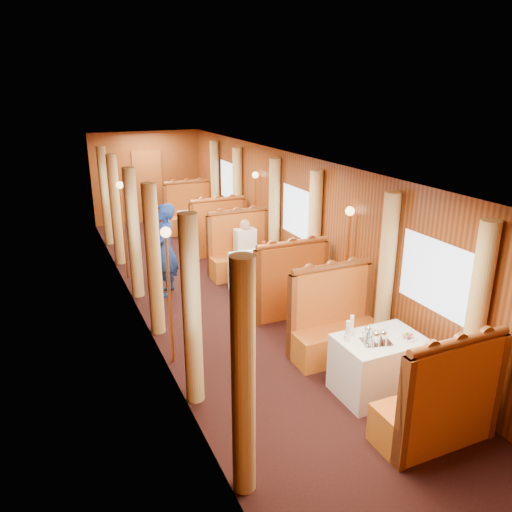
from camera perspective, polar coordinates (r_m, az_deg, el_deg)
floor at (r=9.08m, az=-3.70°, el=-4.89°), size 3.00×12.00×0.01m
ceiling at (r=8.39m, az=-4.07°, el=10.93°), size 3.00×12.00×0.01m
wall_far at (r=14.31m, az=-12.31°, el=8.77°), size 3.00×0.01×2.50m
wall_left at (r=8.28m, az=-13.66°, el=1.47°), size 0.01×12.00×2.50m
wall_right at (r=9.25m, az=4.89°, el=3.75°), size 0.01×12.00×2.50m
doorway_far at (r=14.32m, az=-12.21°, el=7.77°), size 0.80×0.04×2.00m
table_near at (r=6.49m, az=13.84°, el=-12.06°), size 1.05×0.72×0.75m
banquette_near_fwd at (r=5.84m, az=20.11°, el=-16.00°), size 1.30×0.55×1.34m
banquette_near_aft at (r=7.18m, az=8.96°, el=-8.08°), size 1.30×0.55×1.34m
table_mid at (r=9.20m, az=0.63°, el=-2.00°), size 1.05×0.72×0.75m
banquette_mid_fwd at (r=8.34m, az=3.53°, el=-3.96°), size 1.30×0.55×1.34m
banquette_mid_aft at (r=10.06m, az=-1.76°, el=0.14°), size 1.30×0.55×1.34m
table_far at (r=12.31m, az=-6.14°, el=3.32°), size 1.05×0.72×0.75m
banquette_far_fwd at (r=11.37m, az=-4.57°, el=2.31°), size 1.30×0.55×1.34m
banquette_far_aft at (r=13.24m, az=-7.52°, el=4.59°), size 1.30×0.55×1.34m
tea_tray at (r=6.20m, az=13.58°, el=-9.55°), size 0.39×0.33×0.01m
teapot_left at (r=6.13m, az=13.53°, el=-9.22°), size 0.18×0.15×0.14m
teapot_right at (r=6.20m, az=14.30°, el=-9.03°), size 0.19×0.16×0.13m
teapot_back at (r=6.28m, az=12.68°, el=-8.56°), size 0.16×0.14×0.12m
fruit_plate at (r=6.39m, az=16.95°, el=-8.85°), size 0.20×0.20×0.05m
cup_inboard at (r=6.12m, az=10.41°, el=-8.66°), size 0.08×0.08×0.26m
cup_outboard at (r=6.26m, az=10.86°, el=-8.02°), size 0.08×0.08×0.26m
rose_vase_mid at (r=9.01m, az=0.90°, el=1.27°), size 0.06×0.06×0.36m
rose_vase_far at (r=12.21m, az=-6.29°, el=5.86°), size 0.06×0.06×0.36m
window_left_near at (r=5.03m, az=-6.04°, el=-7.21°), size 0.01×1.20×0.90m
curtain_left_near_a at (r=4.55m, az=-1.46°, el=-14.09°), size 0.22×0.22×2.35m
curtain_left_near_b at (r=5.85m, az=-7.36°, el=-6.35°), size 0.22×0.22×2.35m
window_right_near at (r=6.48m, az=19.76°, el=-2.14°), size 0.01×1.20×0.90m
curtain_right_near_a at (r=6.03m, az=23.78°, el=-7.12°), size 0.22×0.22×2.35m
curtain_right_near_b at (r=7.06m, az=14.62°, el=-2.32°), size 0.22×0.22×2.35m
window_left_mid at (r=8.23m, az=-13.66°, el=2.81°), size 0.01×1.20×0.90m
curtain_left_mid_a at (r=7.60m, az=-11.62°, el=-0.56°), size 0.22×0.22×2.35m
curtain_left_mid_b at (r=9.06m, az=-13.81°, el=2.45°), size 0.22×0.22×2.35m
window_right_mid at (r=9.19m, az=4.84°, el=4.94°), size 0.01×1.20×0.90m
curtain_right_mid_a at (r=8.56m, az=6.67°, el=1.92°), size 0.22×0.22×2.35m
curtain_right_mid_b at (r=9.89m, az=2.10°, el=4.34°), size 0.22×0.22×2.35m
window_left_far at (r=11.61m, az=-16.96°, el=7.11°), size 0.01×1.20×0.90m
curtain_left_far_a at (r=10.92m, az=-15.72°, el=5.05°), size 0.22×0.22×2.35m
curtain_left_far_b at (r=12.43m, az=-16.84°, el=6.57°), size 0.22×0.22×2.35m
window_right_far at (r=12.31m, az=-3.03°, el=8.53°), size 0.01×1.20×0.90m
curtain_right_far_a at (r=11.61m, az=-2.11°, el=6.54°), size 0.22×0.22×2.35m
curtain_right_far_b at (r=13.04m, az=-4.69°, el=7.86°), size 0.22×0.22×2.35m
sconce_left_fore at (r=6.63m, az=-10.04°, el=-1.43°), size 0.14×0.14×1.95m
sconce_right_fore at (r=7.73m, az=10.47°, el=1.49°), size 0.14×0.14×1.95m
sconce_left_aft at (r=9.94m, az=-15.07°, el=5.02°), size 0.14×0.14×1.95m
sconce_right_aft at (r=10.70m, az=-0.07°, el=6.63°), size 0.14×0.14×1.95m
steward at (r=9.13m, az=-10.29°, el=0.68°), size 0.61×0.73×1.70m
passenger at (r=9.73m, az=-1.18°, el=1.45°), size 0.40×0.44×0.76m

